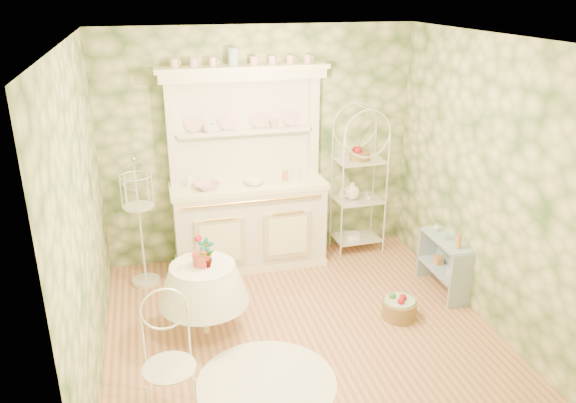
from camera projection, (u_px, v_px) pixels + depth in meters
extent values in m
plane|color=tan|center=(301.00, 332.00, 5.34)|extent=(3.60, 3.60, 0.00)
plane|color=white|center=(304.00, 39.00, 4.37)|extent=(3.60, 3.60, 0.00)
plane|color=beige|center=(84.00, 220.00, 4.44)|extent=(3.60, 3.60, 0.00)
plane|color=beige|center=(486.00, 183.00, 5.27)|extent=(3.60, 3.60, 0.00)
plane|color=beige|center=(260.00, 146.00, 6.48)|extent=(3.60, 3.60, 0.00)
plane|color=beige|center=(387.00, 309.00, 3.23)|extent=(3.60, 3.60, 0.00)
cube|color=white|center=(248.00, 172.00, 6.26)|extent=(1.87, 0.61, 2.29)
cube|color=white|center=(359.00, 182.00, 6.73)|extent=(0.56, 0.40, 1.75)
cube|color=#95ACC1|center=(444.00, 264.00, 5.96)|extent=(0.30, 0.75, 0.64)
cylinder|color=white|center=(205.00, 302.00, 5.23)|extent=(0.73, 0.73, 0.66)
cube|color=white|center=(170.00, 373.00, 4.16)|extent=(0.38, 0.38, 0.80)
cube|color=white|center=(140.00, 222.00, 5.98)|extent=(0.36, 0.36, 1.46)
cylinder|color=olive|center=(399.00, 306.00, 5.54)|extent=(0.45, 0.45, 0.25)
cylinder|color=white|center=(266.00, 383.00, 4.65)|extent=(1.47, 1.47, 0.01)
imported|color=white|center=(207.00, 188.00, 6.12)|extent=(0.34, 0.34, 0.07)
imported|color=white|center=(254.00, 184.00, 6.25)|extent=(0.29, 0.29, 0.07)
imported|color=white|center=(209.00, 130.00, 6.14)|extent=(0.12, 0.12, 0.09)
imported|color=white|center=(274.00, 126.00, 6.31)|extent=(0.13, 0.13, 0.10)
imported|color=#3F7238|center=(206.00, 253.00, 5.01)|extent=(0.16, 0.12, 0.28)
imported|color=#B77D46|center=(458.00, 242.00, 5.63)|extent=(0.09, 0.09, 0.17)
imported|color=#9AB4D4|center=(446.00, 236.00, 5.82)|extent=(0.05, 0.05, 0.09)
imported|color=silver|center=(437.00, 228.00, 6.04)|extent=(0.08, 0.08, 0.09)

